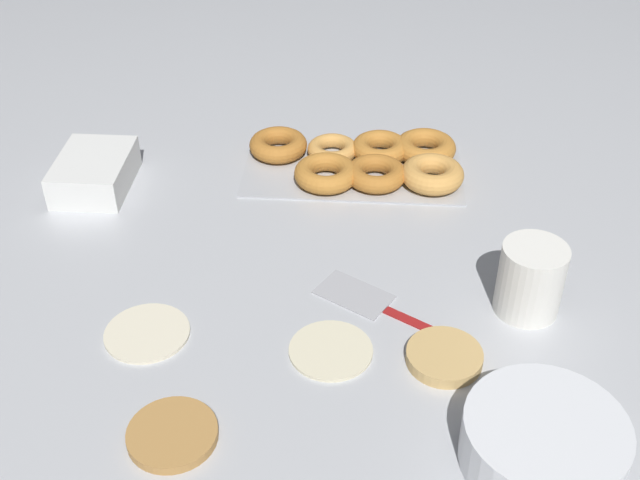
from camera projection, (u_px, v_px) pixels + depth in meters
The scene contains 10 objects.
ground_plane at pixel (284, 322), 1.07m from camera, with size 3.00×3.00×0.00m, color #B2B5BA.
pancake_0 at pixel (172, 434), 0.91m from camera, with size 0.10×0.10×0.01m, color #B27F42.
pancake_1 at pixel (147, 332), 1.05m from camera, with size 0.11×0.11×0.01m, color beige.
pancake_2 at pixel (331, 349), 1.02m from camera, with size 0.11×0.11×0.01m, color beige.
pancake_3 at pixel (444, 357), 1.00m from camera, with size 0.10×0.10×0.02m, color tan.
donut_tray at pixel (366, 161), 1.36m from camera, with size 0.37×0.20×0.04m.
batter_bowl at pixel (543, 443), 0.87m from camera, with size 0.18×0.18×0.06m.
container_stack at pixel (94, 172), 1.32m from camera, with size 0.11×0.15×0.05m.
paper_cup at pixel (531, 279), 1.06m from camera, with size 0.09×0.09×0.10m.
spatula at pixel (369, 301), 1.10m from camera, with size 0.21×0.15×0.01m.
Camera 1 is at (-0.10, 0.78, 0.73)m, focal length 45.00 mm.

